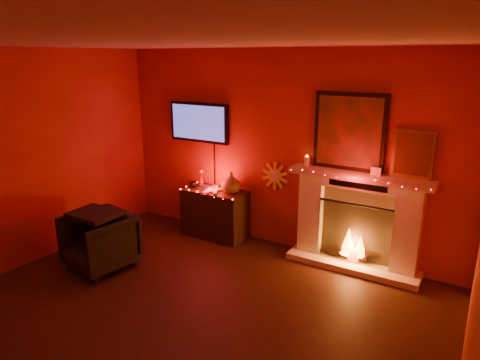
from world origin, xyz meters
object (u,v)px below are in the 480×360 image
at_px(tv, 199,123).
at_px(sunburst_clock, 275,176).
at_px(fireplace, 357,212).
at_px(console_table, 216,211).
at_px(armchair, 100,241).

distance_m(tv, sunburst_clock, 1.41).
height_order(fireplace, console_table, fireplace).
height_order(sunburst_clock, armchair, sunburst_clock).
bearing_deg(fireplace, tv, 178.50).
relative_size(console_table, armchair, 1.31).
distance_m(fireplace, tv, 2.61).
relative_size(sunburst_clock, console_table, 0.40).
bearing_deg(sunburst_clock, tv, -178.76).
xyz_separation_m(tv, console_table, (0.40, -0.19, -1.25)).
height_order(tv, console_table, tv).
relative_size(fireplace, sunburst_clock, 5.45).
distance_m(tv, console_table, 1.32).
bearing_deg(tv, armchair, -99.66).
distance_m(fireplace, console_table, 2.07).
distance_m(tv, armchair, 2.21).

